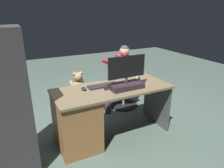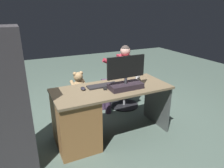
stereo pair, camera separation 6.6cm
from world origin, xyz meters
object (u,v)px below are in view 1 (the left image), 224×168
Objects in this scene: office_chair_teddy at (79,104)px; desk at (85,117)px; cup at (138,77)px; tv_remote at (105,88)px; teddy_bear at (78,83)px; computer_mouse at (84,89)px; keyboard at (103,86)px; visitor_chair at (124,92)px; person at (119,73)px; monitor at (126,79)px.

desk is at bearing 77.53° from office_chair_teddy.
cup is at bearing 142.48° from office_chair_teddy.
teddy_bear is (0.17, -0.64, -0.11)m from tv_remote.
teddy_bear is (-0.14, -0.66, 0.23)m from desk.
keyboard is at bearing -178.14° from computer_mouse.
teddy_bear is 0.94m from visitor_chair.
keyboard is 0.38× the size of person.
cup is at bearing 141.92° from teddy_bear.
tv_remote is (-0.31, -0.03, 0.34)m from desk.
person reaches higher than office_chair_teddy.
keyboard is (-0.32, -0.10, 0.34)m from desk.
teddy_bear reaches higher than computer_mouse.
monitor is at bearing 61.36° from visitor_chair.
monitor reaches higher than desk.
computer_mouse reaches higher than desk.
desk is at bearing 36.33° from visitor_chair.
cup reaches higher than desk.
desk is at bearing 6.60° from cup.
monitor is at bearing 159.54° from computer_mouse.
monitor is 1.01× the size of visitor_chair.
desk is at bearing 67.32° from computer_mouse.
office_chair_teddy is at bearing -72.53° from keyboard.
visitor_chair is at bearing -103.17° from cup.
tv_remote is (0.55, 0.07, -0.04)m from cup.
visitor_chair is at bearing -118.64° from monitor.
visitor_chair is (-0.70, -0.64, -0.46)m from keyboard.
person is (-0.60, -0.63, -0.08)m from keyboard.
person is at bearing -173.83° from office_chair_teddy.
computer_mouse is 0.28m from tv_remote.
desk is 2.98× the size of monitor.
office_chair_teddy is (0.17, -0.63, -0.46)m from tv_remote.
tv_remote is (0.24, -0.13, -0.12)m from monitor.
person is at bearing -133.39° from keyboard.
computer_mouse is 0.19× the size of visitor_chair.
teddy_bear is at bearing -102.27° from desk.
computer_mouse is at bearing -112.68° from desk.
office_chair_teddy is 1.60× the size of teddy_bear.
desk is at bearing -10.09° from monitor.
keyboard is 4.34× the size of cup.
monitor reaches higher than teddy_bear.
teddy_bear is (0.41, -0.76, -0.23)m from monitor.
visitor_chair is 0.39m from person.
cup is (-0.55, 0.00, 0.04)m from keyboard.
monitor is (-0.55, 0.10, 0.46)m from desk.
desk is 0.68m from office_chair_teddy.
keyboard is at bearing 42.71° from visitor_chair.
person is (-0.05, -0.64, -0.11)m from cup.
desk is at bearing 17.90° from keyboard.
computer_mouse is at bearing -20.46° from monitor.
teddy_bear is at bearing -72.86° from keyboard.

